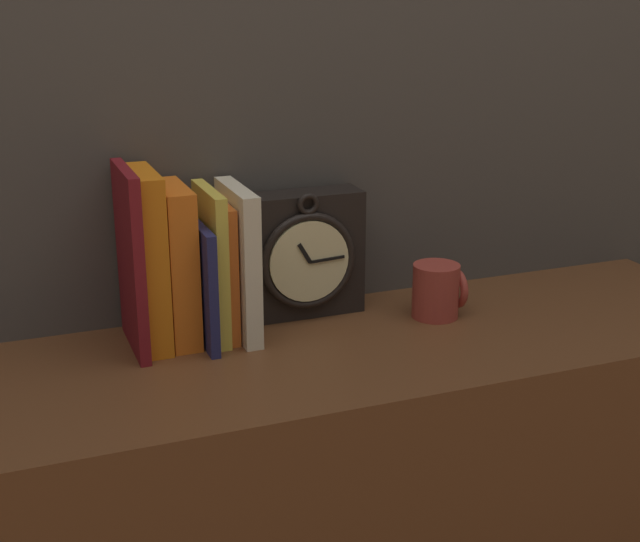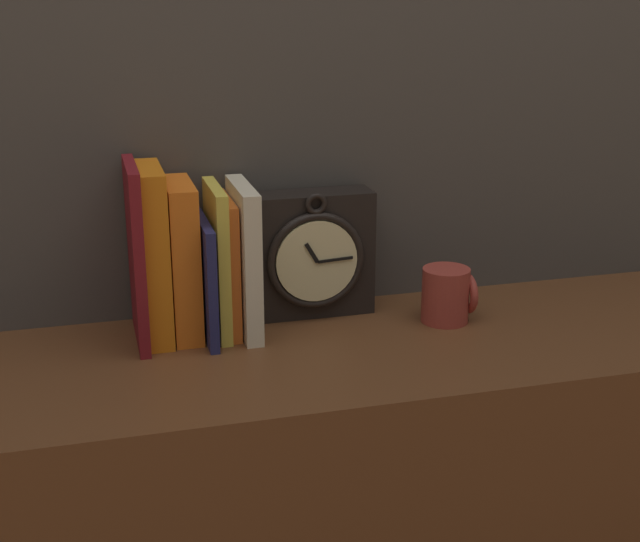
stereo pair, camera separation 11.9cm
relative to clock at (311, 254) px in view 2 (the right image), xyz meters
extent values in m
cube|color=black|center=(0.00, 0.01, 0.00)|extent=(0.19, 0.06, 0.19)
torus|color=black|center=(0.00, -0.03, 0.00)|extent=(0.15, 0.01, 0.15)
cylinder|color=beige|center=(0.00, -0.03, 0.00)|extent=(0.12, 0.01, 0.12)
cube|color=black|center=(-0.01, -0.04, 0.01)|extent=(0.02, 0.00, 0.03)
cube|color=black|center=(0.03, -0.04, 0.00)|extent=(0.05, 0.00, 0.01)
torus|color=black|center=(0.00, -0.03, 0.08)|extent=(0.03, 0.01, 0.03)
cube|color=maroon|center=(-0.26, -0.04, 0.03)|extent=(0.02, 0.15, 0.25)
cube|color=orange|center=(-0.23, -0.03, 0.03)|extent=(0.03, 0.13, 0.25)
cube|color=orange|center=(-0.19, -0.03, 0.02)|extent=(0.04, 0.13, 0.22)
cube|color=navy|center=(-0.17, -0.04, -0.01)|extent=(0.01, 0.15, 0.17)
cube|color=#E0C745|center=(-0.15, -0.03, 0.01)|extent=(0.02, 0.13, 0.21)
cube|color=orange|center=(-0.13, -0.03, 0.00)|extent=(0.01, 0.13, 0.19)
cube|color=beige|center=(-0.11, -0.04, 0.01)|extent=(0.02, 0.15, 0.21)
cylinder|color=#9E382D|center=(0.18, -0.08, -0.05)|extent=(0.07, 0.07, 0.08)
torus|color=#9E382D|center=(0.22, -0.08, -0.05)|extent=(0.01, 0.06, 0.06)
camera|label=1|loc=(-0.43, -1.19, 0.39)|focal=50.00mm
camera|label=2|loc=(-0.32, -1.23, 0.39)|focal=50.00mm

